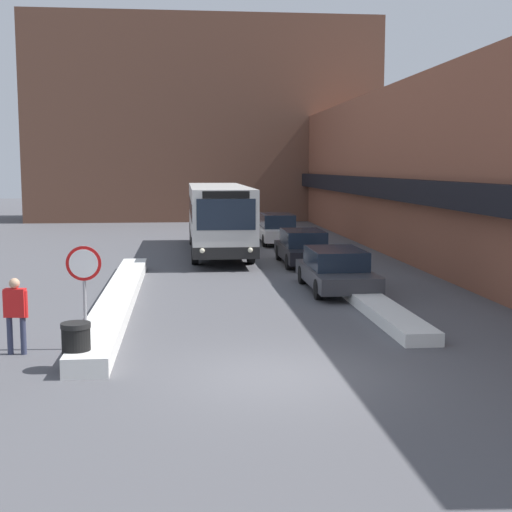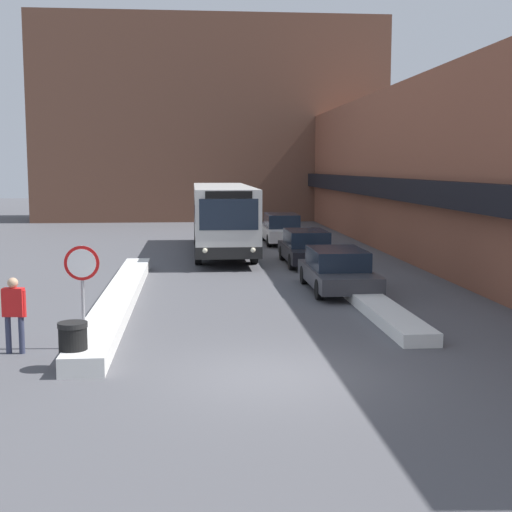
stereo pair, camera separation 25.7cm
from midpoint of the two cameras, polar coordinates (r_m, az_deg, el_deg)
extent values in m
plane|color=#515156|center=(13.89, 1.69, -9.57)|extent=(160.00, 160.00, 0.00)
cube|color=brown|center=(38.97, 12.26, 6.73)|extent=(5.00, 60.00, 7.63)
cube|color=black|center=(38.25, 8.28, 5.66)|extent=(0.50, 60.00, 0.90)
cube|color=brown|center=(55.88, -3.55, 10.67)|extent=(26.00, 8.00, 14.87)
cube|color=silver|center=(21.20, -10.50, -3.28)|extent=(0.90, 14.90, 0.40)
cube|color=silver|center=(21.55, 8.91, -3.19)|extent=(0.90, 11.18, 0.32)
cube|color=silver|center=(33.02, -2.50, 3.35)|extent=(2.54, 12.10, 2.63)
cube|color=black|center=(33.11, -2.49, 1.47)|extent=(2.56, 12.12, 0.46)
cube|color=#192333|center=(33.00, -2.51, 3.98)|extent=(2.57, 11.13, 0.72)
cube|color=#192333|center=(26.96, -1.91, 3.33)|extent=(2.24, 0.03, 1.19)
cube|color=black|center=(26.92, -1.92, 4.91)|extent=(1.78, 0.03, 0.28)
sphere|color=#F2EAC6|center=(27.04, -3.84, 0.43)|extent=(0.20, 0.20, 0.20)
sphere|color=#F2EAC6|center=(27.14, 0.03, 0.48)|extent=(0.20, 0.20, 0.20)
cylinder|color=black|center=(29.37, -4.40, 0.45)|extent=(0.28, 1.15, 1.15)
cylinder|color=black|center=(29.49, 0.08, 0.49)|extent=(0.28, 1.15, 1.15)
cylinder|color=black|center=(36.83, -4.55, 1.80)|extent=(0.28, 1.15, 1.15)
cylinder|color=black|center=(36.92, -0.97, 1.84)|extent=(0.28, 1.15, 1.15)
cube|color=#38383D|center=(23.17, 6.87, -1.58)|extent=(1.89, 4.75, 0.50)
cube|color=#192333|center=(23.21, 6.83, -0.18)|extent=(1.66, 2.61, 0.61)
cylinder|color=black|center=(21.99, 9.86, -2.59)|extent=(0.20, 0.63, 0.63)
cylinder|color=black|center=(21.61, 5.42, -2.69)|extent=(0.20, 0.63, 0.63)
cylinder|color=black|center=(24.81, 8.11, -1.45)|extent=(0.20, 0.63, 0.63)
cylinder|color=black|center=(24.47, 4.16, -1.52)|extent=(0.20, 0.63, 0.63)
cube|color=black|center=(29.30, 4.32, 0.31)|extent=(1.81, 4.68, 0.52)
cube|color=#192333|center=(29.36, 4.29, 1.46)|extent=(1.59, 2.57, 0.63)
cylinder|color=black|center=(28.06, 6.46, -0.42)|extent=(0.20, 0.63, 0.63)
cylinder|color=black|center=(27.78, 3.12, -0.47)|extent=(0.20, 0.63, 0.63)
cylinder|color=black|center=(30.89, 5.39, 0.28)|extent=(0.20, 0.63, 0.63)
cylinder|color=black|center=(30.63, 2.35, 0.25)|extent=(0.20, 0.63, 0.63)
cube|color=silver|center=(37.32, 2.27, 1.85)|extent=(1.83, 4.87, 0.60)
cube|color=#192333|center=(37.39, 2.25, 2.86)|extent=(1.61, 2.68, 0.70)
cylinder|color=black|center=(35.98, 3.90, 1.27)|extent=(0.20, 0.63, 0.63)
cylinder|color=black|center=(35.76, 1.25, 1.24)|extent=(0.20, 0.63, 0.63)
cylinder|color=black|center=(38.95, 3.20, 1.72)|extent=(0.20, 0.63, 0.63)
cylinder|color=black|center=(38.74, 0.76, 1.70)|extent=(0.20, 0.63, 0.63)
cylinder|color=gray|center=(16.06, -13.23, -3.26)|extent=(0.07, 0.07, 2.29)
cylinder|color=red|center=(15.92, -13.32, -0.56)|extent=(0.76, 0.03, 0.76)
cylinder|color=white|center=(15.91, -13.33, -0.56)|extent=(0.62, 0.01, 0.62)
cylinder|color=#333851|center=(16.24, -18.77, -5.99)|extent=(0.12, 0.12, 0.82)
cylinder|color=#333851|center=(16.14, -17.81, -6.03)|extent=(0.12, 0.12, 0.82)
cube|color=red|center=(16.05, -18.39, -3.52)|extent=(0.47, 0.26, 0.61)
sphere|color=tan|center=(15.98, -18.45, -2.05)|extent=(0.22, 0.22, 0.22)
cylinder|color=red|center=(16.14, -19.12, -3.61)|extent=(0.10, 0.10, 0.58)
cylinder|color=red|center=(15.98, -17.64, -3.65)|extent=(0.10, 0.10, 0.58)
cylinder|color=black|center=(14.63, -13.92, -7.18)|extent=(0.56, 0.56, 0.85)
cylinder|color=black|center=(14.52, -13.98, -5.36)|extent=(0.59, 0.59, 0.10)
camera|label=1|loc=(0.13, -89.62, 0.05)|focal=50.00mm
camera|label=2|loc=(0.13, 90.38, -0.05)|focal=50.00mm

